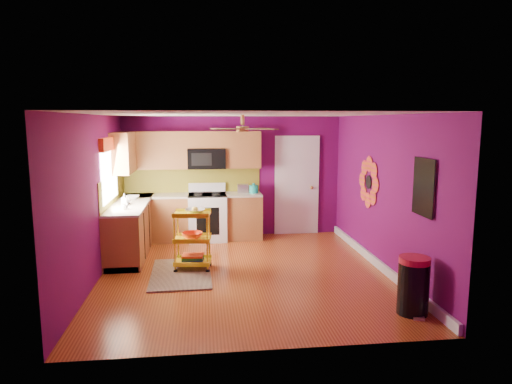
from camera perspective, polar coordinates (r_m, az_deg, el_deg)
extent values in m
plane|color=maroon|center=(7.40, -1.46, -10.08)|extent=(5.00, 5.00, 0.00)
cube|color=#630B54|center=(9.56, -2.87, 1.93)|extent=(4.50, 0.04, 2.50)
cube|color=#630B54|center=(4.66, 1.32, -5.44)|extent=(4.50, 0.04, 2.50)
cube|color=#630B54|center=(7.25, -19.51, -0.79)|extent=(0.04, 5.00, 2.50)
cube|color=#630B54|center=(7.63, 15.58, -0.14)|extent=(0.04, 5.00, 2.50)
cube|color=silver|center=(7.00, -1.54, 9.67)|extent=(4.50, 5.00, 0.04)
cube|color=white|center=(7.88, 15.01, -8.65)|extent=(0.05, 4.90, 0.14)
cube|color=brown|center=(8.65, -15.34, -4.50)|extent=(0.60, 2.30, 0.90)
cube|color=brown|center=(9.38, -7.90, -3.24)|extent=(2.80, 0.60, 0.90)
cube|color=beige|center=(8.55, -15.47, -1.44)|extent=(0.63, 2.30, 0.04)
cube|color=beige|center=(9.29, -7.97, -0.40)|extent=(2.80, 0.63, 0.04)
cube|color=black|center=(8.74, -15.23, -7.06)|extent=(0.54, 2.30, 0.10)
cube|color=black|center=(9.47, -7.85, -5.60)|extent=(2.80, 0.54, 0.10)
cube|color=white|center=(9.34, -6.07, -3.18)|extent=(0.76, 0.66, 0.92)
cube|color=black|center=(9.26, -6.11, -0.37)|extent=(0.76, 0.62, 0.03)
cube|color=white|center=(9.52, -6.15, 0.58)|extent=(0.76, 0.06, 0.18)
cube|color=black|center=(9.03, -6.04, -3.67)|extent=(0.45, 0.02, 0.55)
cube|color=brown|center=(9.37, -12.61, 5.12)|extent=(1.32, 0.33, 0.75)
cube|color=brown|center=(9.36, -1.66, 5.33)|extent=(0.72, 0.33, 0.75)
cube|color=brown|center=(9.31, -6.24, 6.52)|extent=(0.76, 0.33, 0.34)
cube|color=brown|center=(8.96, -16.09, 4.83)|extent=(0.33, 1.30, 0.75)
cube|color=black|center=(9.30, -6.20, 4.17)|extent=(0.76, 0.38, 0.40)
cube|color=olive|center=(9.54, -7.97, 1.51)|extent=(2.80, 0.01, 0.51)
cube|color=olive|center=(8.56, -17.46, 0.35)|extent=(0.01, 2.30, 0.51)
cube|color=white|center=(8.22, -17.89, 2.49)|extent=(0.03, 1.20, 1.00)
cube|color=#F84616|center=(8.18, -17.84, 5.77)|extent=(0.08, 1.35, 0.22)
cube|color=white|center=(9.75, 5.09, 0.71)|extent=(0.85, 0.04, 2.05)
cube|color=white|center=(9.73, 5.12, 0.69)|extent=(0.95, 0.02, 2.15)
sphere|color=#BF8C3F|center=(9.77, 6.99, 0.55)|extent=(0.07, 0.07, 0.07)
cylinder|color=black|center=(8.16, 13.89, 1.20)|extent=(0.01, 0.24, 0.24)
cube|color=#177497|center=(6.32, 20.30, 0.57)|extent=(0.03, 0.52, 0.72)
cube|color=black|center=(6.31, 20.18, 0.57)|extent=(0.01, 0.56, 0.76)
cylinder|color=#BF8C3F|center=(7.20, -1.69, 9.01)|extent=(0.06, 0.06, 0.16)
cylinder|color=#BF8C3F|center=(7.20, -1.68, 7.89)|extent=(0.20, 0.20, 0.08)
cube|color=#4C2D19|center=(7.49, 0.20, 7.93)|extent=(0.47, 0.47, 0.01)
cube|color=#4C2D19|center=(7.45, -3.95, 7.91)|extent=(0.47, 0.47, 0.01)
cube|color=#4C2D19|center=(6.91, -3.72, 7.84)|extent=(0.47, 0.47, 0.01)
cube|color=#4C2D19|center=(6.96, 0.74, 7.86)|extent=(0.47, 0.47, 0.01)
cube|color=black|center=(7.43, -9.35, -10.01)|extent=(0.96, 1.53, 0.02)
cylinder|color=yellow|center=(7.36, -10.13, -6.34)|extent=(0.03, 0.03, 0.89)
cylinder|color=yellow|center=(7.29, -6.11, -6.38)|extent=(0.03, 0.03, 0.89)
cylinder|color=yellow|center=(7.70, -9.70, -5.64)|extent=(0.03, 0.03, 0.89)
cylinder|color=yellow|center=(7.64, -5.86, -5.68)|extent=(0.03, 0.03, 0.89)
sphere|color=black|center=(7.49, -10.04, -9.72)|extent=(0.06, 0.06, 0.06)
sphere|color=black|center=(7.43, -6.05, -9.80)|extent=(0.06, 0.06, 0.06)
sphere|color=black|center=(7.83, -9.61, -8.89)|extent=(0.06, 0.06, 0.06)
sphere|color=black|center=(7.77, -5.80, -8.95)|extent=(0.06, 0.06, 0.06)
cube|color=yellow|center=(7.40, -8.02, -2.81)|extent=(0.62, 0.48, 0.03)
cube|color=yellow|center=(7.49, -7.96, -5.89)|extent=(0.62, 0.48, 0.03)
cube|color=yellow|center=(7.59, -7.90, -8.66)|extent=(0.62, 0.48, 0.03)
imported|color=beige|center=(7.38, -7.63, -2.40)|extent=(0.35, 0.35, 0.08)
sphere|color=yellow|center=(7.37, -7.63, -2.21)|extent=(0.11, 0.11, 0.11)
imported|color=#F84616|center=(7.47, -7.97, -5.39)|extent=(0.36, 0.36, 0.10)
cube|color=navy|center=(7.58, -7.90, -8.39)|extent=(0.36, 0.29, 0.04)
cube|color=#267233|center=(7.57, -7.91, -8.10)|extent=(0.36, 0.29, 0.04)
cube|color=#F84616|center=(7.56, -7.91, -7.86)|extent=(0.36, 0.29, 0.03)
cylinder|color=black|center=(6.15, 19.05, -11.32)|extent=(0.47, 0.47, 0.66)
cylinder|color=#B3192C|center=(6.04, 19.22, -8.04)|extent=(0.38, 0.38, 0.08)
cube|color=beige|center=(6.11, 19.70, -14.67)|extent=(0.14, 0.10, 0.03)
cylinder|color=#15A392|center=(9.34, -0.29, 0.35)|extent=(0.18, 0.18, 0.16)
sphere|color=#15A392|center=(9.33, -0.29, 0.96)|extent=(0.06, 0.06, 0.06)
cube|color=beige|center=(9.38, -1.65, 0.45)|extent=(0.22, 0.15, 0.18)
imported|color=#EA3F72|center=(8.28, -16.15, -0.94)|extent=(0.09, 0.10, 0.21)
imported|color=white|center=(8.42, -15.79, -0.95)|extent=(0.12, 0.12, 0.15)
imported|color=white|center=(8.96, -15.15, -0.63)|extent=(0.25, 0.25, 0.06)
imported|color=white|center=(7.94, -16.07, -1.78)|extent=(0.11, 0.11, 0.09)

